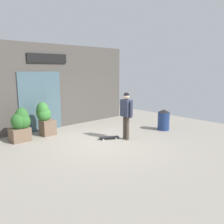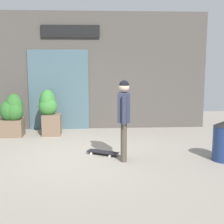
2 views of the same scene
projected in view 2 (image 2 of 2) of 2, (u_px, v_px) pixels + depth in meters
name	position (u px, v px, depth m)	size (l,w,h in m)	color
ground_plane	(85.00, 156.00, 7.18)	(12.00, 12.00, 0.00)	gray
building_facade	(85.00, 72.00, 9.91)	(7.46, 0.31, 3.58)	#4C4742
skateboarder	(124.00, 112.00, 6.73)	(0.31, 0.59, 1.73)	#4C4238
skateboard	(103.00, 152.00, 7.30)	(0.75, 0.55, 0.08)	black
planter_box_left	(49.00, 111.00, 9.17)	(0.62, 0.65, 1.30)	brown
planter_box_right	(12.00, 114.00, 8.96)	(0.69, 0.61, 1.21)	brown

